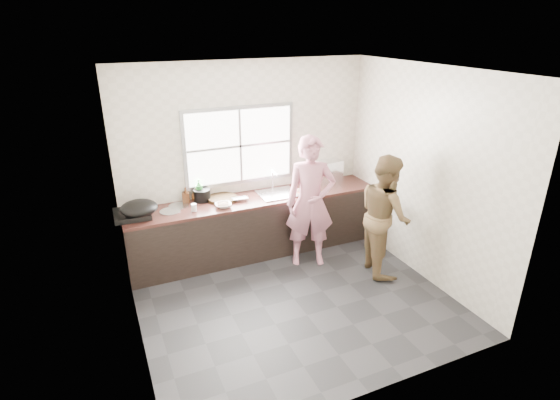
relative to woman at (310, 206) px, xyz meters
name	(u,v)px	position (x,y,z in m)	size (l,w,h in m)	color
floor	(294,299)	(-0.58, -0.74, -0.85)	(3.60, 3.20, 0.01)	#262629
ceiling	(297,70)	(-0.58, -0.74, 1.86)	(3.60, 3.20, 0.01)	silver
wall_back	(247,158)	(-0.58, 0.87, 0.50)	(3.60, 0.01, 2.70)	beige
wall_left	(125,225)	(-2.39, -0.74, 0.50)	(0.01, 3.20, 2.70)	silver
wall_right	(424,175)	(1.22, -0.74, 0.50)	(0.01, 3.20, 2.70)	beige
wall_front	(382,265)	(-0.58, -2.34, 0.50)	(3.60, 0.01, 2.70)	beige
cabinet	(256,227)	(-0.58, 0.55, -0.44)	(3.60, 0.62, 0.82)	black
countertop	(255,199)	(-0.58, 0.55, -0.01)	(3.60, 0.64, 0.04)	#3A1D17
sink	(278,194)	(-0.23, 0.55, 0.02)	(0.55, 0.45, 0.02)	silver
faucet	(272,180)	(-0.23, 0.75, 0.16)	(0.02, 0.02, 0.30)	silver
window_frame	(240,146)	(-0.68, 0.85, 0.70)	(1.60, 0.05, 1.10)	#9EA0A5
window_glazing	(240,146)	(-0.68, 0.83, 0.70)	(1.50, 0.01, 1.00)	white
woman	(310,206)	(0.00, 0.00, 0.00)	(0.62, 0.41, 1.69)	#C37589
person_side	(385,215)	(0.80, -0.57, -0.04)	(0.79, 0.61, 1.62)	brown
cutting_board	(222,198)	(-1.03, 0.67, 0.03)	(0.41, 0.41, 0.04)	black
cleaver	(240,198)	(-0.82, 0.53, 0.06)	(0.21, 0.11, 0.01)	#A3A5A9
bowl_mince	(223,205)	(-1.09, 0.42, 0.04)	(0.22, 0.22, 0.05)	white
bowl_crabs	(303,194)	(0.06, 0.34, 0.05)	(0.20, 0.20, 0.06)	white
bowl_held	(301,195)	(0.03, 0.34, 0.04)	(0.17, 0.17, 0.05)	white
black_pot	(202,195)	(-1.29, 0.75, 0.10)	(0.23, 0.23, 0.17)	black
plate_food	(203,199)	(-1.26, 0.78, 0.02)	(0.22, 0.22, 0.02)	silver
bottle_green	(199,190)	(-1.32, 0.78, 0.17)	(0.12, 0.12, 0.31)	#287A2D
bottle_brown_tall	(186,196)	(-1.50, 0.78, 0.11)	(0.09, 0.09, 0.19)	#472611
bottle_brown_short	(196,195)	(-1.36, 0.78, 0.10)	(0.13, 0.13, 0.17)	#442611
glass_jar	(194,208)	(-1.48, 0.44, 0.06)	(0.07, 0.07, 0.10)	silver
burner	(132,214)	(-2.23, 0.59, 0.05)	(0.44, 0.44, 0.07)	black
wok	(139,208)	(-2.15, 0.48, 0.16)	(0.46, 0.46, 0.17)	black
dish_rack	(326,171)	(0.67, 0.77, 0.18)	(0.44, 0.31, 0.33)	white
pot_lid_left	(170,211)	(-1.77, 0.54, 0.02)	(0.27, 0.27, 0.01)	silver
pot_lid_right	(179,206)	(-1.63, 0.68, 0.02)	(0.27, 0.27, 0.01)	#A3A4AA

